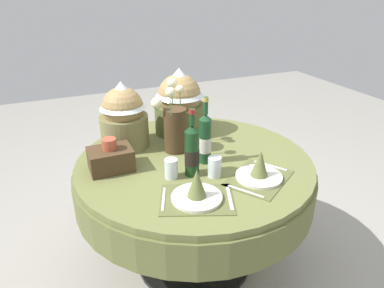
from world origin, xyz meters
The scene contains 12 objects.
ground centered at (0.00, 0.00, 0.00)m, with size 8.00×8.00×0.00m, color #9E998E.
dining_table centered at (0.00, 0.00, 0.60)m, with size 1.37×1.37×0.74m.
place_setting_left centered at (-0.15, -0.38, 0.79)m, with size 0.41×0.37×0.16m.
place_setting_right centered at (0.22, -0.33, 0.79)m, with size 0.43×0.40×0.16m.
flower_vase centered at (-0.06, 0.15, 0.91)m, with size 0.21×0.24×0.42m.
wine_bottle_left centered at (0.04, -0.05, 0.89)m, with size 0.07×0.07×0.38m.
wine_bottle_centre centered at (-0.08, -0.15, 0.88)m, with size 0.08×0.08×0.36m.
tumbler_near_left centered at (0.02, -0.22, 0.80)m, with size 0.07×0.07×0.11m, color silver.
tumbler_mid centered at (-0.19, -0.14, 0.80)m, with size 0.07×0.07×0.10m, color silver.
gift_tub_back_left centered at (-0.32, 0.34, 0.95)m, with size 0.29×0.29×0.40m.
gift_tub_back_centre centered at (0.07, 0.41, 0.97)m, with size 0.33×0.33×0.43m.
woven_basket_side_left centered at (-0.46, 0.07, 0.81)m, with size 0.23×0.17×0.18m.
Camera 1 is at (-0.72, -1.64, 1.68)m, focal length 33.06 mm.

